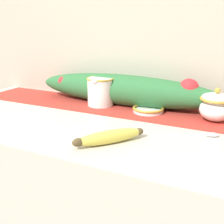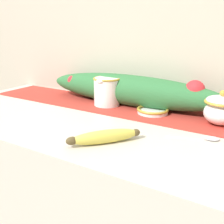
% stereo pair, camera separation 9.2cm
% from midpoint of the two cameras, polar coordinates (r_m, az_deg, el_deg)
% --- Properties ---
extents(back_wall, '(2.20, 0.04, 2.40)m').
position_cam_midpoint_polar(back_wall, '(1.23, 2.03, 15.50)').
color(back_wall, '#B7AD99').
rests_on(back_wall, ground_plane).
extents(table_runner, '(1.29, 0.23, 0.00)m').
position_cam_midpoint_polar(table_runner, '(1.14, -1.13, 0.84)').
color(table_runner, '#B23328').
rests_on(table_runner, countertop).
extents(cream_pitcher, '(0.11, 0.13, 0.12)m').
position_cam_midpoint_polar(cream_pitcher, '(1.16, -4.60, 4.34)').
color(cream_pitcher, white).
rests_on(cream_pitcher, countertop).
extents(sugar_bowl, '(0.11, 0.11, 0.12)m').
position_cam_midpoint_polar(sugar_bowl, '(1.02, 17.96, 1.08)').
color(sugar_bowl, white).
rests_on(sugar_bowl, countertop).
extents(small_dish, '(0.12, 0.12, 0.02)m').
position_cam_midpoint_polar(small_dish, '(1.08, 4.96, 0.49)').
color(small_dish, white).
rests_on(small_dish, countertop).
extents(banana, '(0.16, 0.19, 0.04)m').
position_cam_midpoint_polar(banana, '(0.80, -3.82, -5.12)').
color(banana, '#DBCC4C').
rests_on(banana, countertop).
extents(spoon, '(0.15, 0.06, 0.01)m').
position_cam_midpoint_polar(spoon, '(0.89, 16.45, -4.47)').
color(spoon, silver).
rests_on(spoon, countertop).
extents(poinsettia_garland, '(0.80, 0.14, 0.13)m').
position_cam_midpoint_polar(poinsettia_garland, '(1.17, 0.22, 4.57)').
color(poinsettia_garland, '#2D6B38').
rests_on(poinsettia_garland, countertop).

